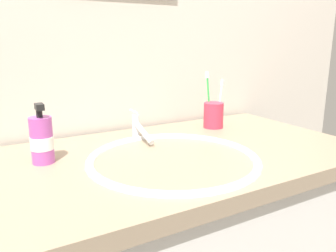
# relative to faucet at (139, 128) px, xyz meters

# --- Properties ---
(tiled_wall_back) EXTENTS (2.38, 0.04, 2.40)m
(tiled_wall_back) POSITION_rel_faucet_xyz_m (0.02, 0.19, 0.24)
(tiled_wall_back) COLOR beige
(tiled_wall_back) RESTS_ON ground
(sink_basin) EXTENTS (0.48, 0.48, 0.11)m
(sink_basin) POSITION_rel_faucet_xyz_m (0.00, -0.22, -0.08)
(sink_basin) COLOR white
(sink_basin) RESTS_ON vanity_counter
(faucet) EXTENTS (0.02, 0.16, 0.09)m
(faucet) POSITION_rel_faucet_xyz_m (0.00, 0.00, 0.00)
(faucet) COLOR silver
(faucet) RESTS_ON sink_basin
(toothbrush_cup) EXTENTS (0.07, 0.07, 0.10)m
(toothbrush_cup) POSITION_rel_faucet_xyz_m (0.32, 0.01, 0.01)
(toothbrush_cup) COLOR #D8334C
(toothbrush_cup) RESTS_ON vanity_counter
(toothbrush_green) EXTENTS (0.02, 0.03, 0.20)m
(toothbrush_green) POSITION_rel_faucet_xyz_m (0.31, 0.04, 0.08)
(toothbrush_green) COLOR green
(toothbrush_green) RESTS_ON toothbrush_cup
(toothbrush_white) EXTENTS (0.05, 0.03, 0.17)m
(toothbrush_white) POSITION_rel_faucet_xyz_m (0.36, 0.03, 0.06)
(toothbrush_white) COLOR white
(toothbrush_white) RESTS_ON toothbrush_cup
(soap_dispenser) EXTENTS (0.06, 0.06, 0.16)m
(soap_dispenser) POSITION_rel_faucet_xyz_m (-0.32, -0.07, 0.02)
(soap_dispenser) COLOR #B24CA5
(soap_dispenser) RESTS_ON vanity_counter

